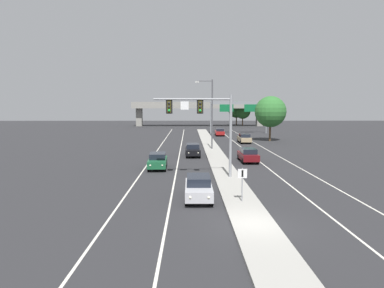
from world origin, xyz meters
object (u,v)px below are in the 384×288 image
(car_receding_red, at_px, (220,132))
(tree_far_right_a, at_px, (237,109))
(car_oncoming_silver, at_px, (199,187))
(tree_far_right_c, at_px, (243,111))
(car_oncoming_green, at_px, (158,161))
(car_receding_tan, at_px, (244,138))
(median_sign_post, at_px, (242,180))
(car_receding_darkred, at_px, (248,155))
(tree_far_right_b, at_px, (270,112))
(highway_sign_gantry, at_px, (239,107))
(overhead_signal_mast, at_px, (206,118))
(street_lamp_median, at_px, (211,110))
(car_oncoming_black, at_px, (193,150))

(car_receding_red, height_order, tree_far_right_a, tree_far_right_a)
(tree_far_right_a, bearing_deg, car_oncoming_silver, -99.68)
(car_oncoming_silver, relative_size, tree_far_right_c, 0.62)
(car_oncoming_green, height_order, car_receding_tan, same)
(median_sign_post, relative_size, car_oncoming_silver, 0.49)
(car_oncoming_green, distance_m, car_receding_darkred, 10.73)
(car_receding_red, bearing_deg, tree_far_right_a, 76.94)
(car_oncoming_green, xyz_separation_m, tree_far_right_b, (18.02, 27.15, 4.52))
(car_receding_tan, bearing_deg, highway_sign_gantry, 84.39)
(car_receding_red, bearing_deg, car_oncoming_silver, -96.92)
(overhead_signal_mast, bearing_deg, highway_sign_gantry, 78.38)
(car_receding_tan, relative_size, tree_far_right_b, 0.55)
(car_oncoming_green, distance_m, tree_far_right_a, 80.36)
(car_receding_tan, bearing_deg, street_lamp_median, -125.62)
(car_receding_red, bearing_deg, car_oncoming_black, -101.74)
(car_oncoming_silver, bearing_deg, car_receding_red, 83.08)
(car_oncoming_green, relative_size, car_receding_tan, 1.00)
(car_receding_tan, bearing_deg, car_oncoming_black, -120.61)
(car_receding_red, bearing_deg, tree_far_right_c, 73.68)
(car_oncoming_black, height_order, tree_far_right_a, tree_far_right_a)
(car_oncoming_green, bearing_deg, car_receding_tan, 61.85)
(car_oncoming_green, bearing_deg, highway_sign_gantry, 71.59)
(median_sign_post, height_order, car_receding_tan, median_sign_post)
(overhead_signal_mast, relative_size, car_receding_red, 1.61)
(car_receding_red, height_order, highway_sign_gantry, highway_sign_gantry)
(car_receding_tan, relative_size, highway_sign_gantry, 0.34)
(overhead_signal_mast, relative_size, median_sign_post, 3.27)
(tree_far_right_a, bearing_deg, overhead_signal_mast, -99.87)
(car_receding_red, xyz_separation_m, tree_far_right_b, (8.16, -11.07, 4.52))
(car_oncoming_silver, height_order, car_oncoming_black, same)
(median_sign_post, distance_m, tree_far_right_c, 88.96)
(street_lamp_median, bearing_deg, car_receding_tan, 54.38)
(car_receding_tan, bearing_deg, car_receding_darkred, -98.16)
(car_oncoming_silver, distance_m, tree_far_right_b, 41.33)
(car_oncoming_silver, height_order, car_oncoming_green, same)
(car_oncoming_silver, xyz_separation_m, car_oncoming_green, (-3.84, 11.41, 0.00))
(car_oncoming_green, bearing_deg, car_receding_darkred, 21.87)
(median_sign_post, distance_m, car_oncoming_black, 21.26)
(car_oncoming_green, distance_m, car_receding_tan, 27.17)
(street_lamp_median, relative_size, tree_far_right_b, 1.22)
(overhead_signal_mast, relative_size, car_oncoming_green, 1.60)
(car_oncoming_black, xyz_separation_m, tree_far_right_a, (15.39, 69.41, 4.41))
(car_receding_red, distance_m, highway_sign_gantry, 9.70)
(car_oncoming_black, bearing_deg, tree_far_right_b, 52.41)
(car_oncoming_silver, xyz_separation_m, tree_far_right_b, (14.19, 38.55, 4.52))
(car_receding_darkred, distance_m, tree_far_right_b, 24.93)
(car_oncoming_black, relative_size, tree_far_right_c, 0.62)
(street_lamp_median, xyz_separation_m, car_receding_red, (3.50, 23.28, -4.97))
(tree_far_right_c, bearing_deg, car_oncoming_silver, -101.02)
(street_lamp_median, distance_m, car_receding_red, 24.06)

